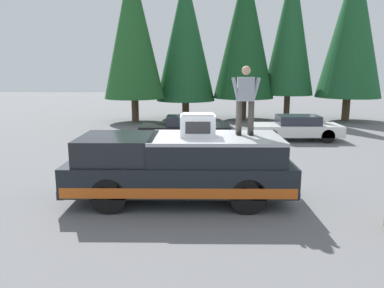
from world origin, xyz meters
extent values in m
plane|color=slate|center=(0.00, 0.00, 0.00)|extent=(90.00, 90.00, 0.00)
cube|color=black|center=(-0.38, 0.09, 0.70)|extent=(2.00, 5.50, 0.70)
cube|color=#CC5619|center=(-0.38, 0.09, 0.51)|extent=(2.01, 5.39, 0.24)
cube|color=black|center=(-0.38, 1.61, 1.35)|extent=(1.84, 1.87, 0.60)
cube|color=black|center=(-0.38, -0.79, 1.31)|extent=(1.92, 3.19, 0.52)
cube|color=#A8AAAF|center=(-0.38, -0.79, 1.61)|extent=(1.94, 3.19, 0.08)
cube|color=#232326|center=(-0.38, 2.78, 0.43)|extent=(1.96, 0.16, 0.20)
cube|color=#B2B5BA|center=(-0.38, -2.60, 0.43)|extent=(1.96, 0.16, 0.20)
cylinder|color=black|center=(-1.23, 1.69, 0.42)|extent=(0.30, 0.84, 0.84)
cylinder|color=black|center=(0.47, 1.69, 0.42)|extent=(0.30, 0.84, 0.84)
cylinder|color=black|center=(-1.23, -1.50, 0.42)|extent=(0.30, 0.84, 0.84)
cylinder|color=black|center=(0.47, -1.50, 0.42)|extent=(0.30, 0.84, 0.84)
cube|color=silver|center=(-0.41, -0.35, 1.91)|extent=(0.64, 0.84, 0.52)
cube|color=#2D2D30|center=(-0.73, -0.35, 1.91)|extent=(0.01, 0.59, 0.29)
cube|color=#99999E|center=(-0.41, -0.35, 2.19)|extent=(0.58, 0.76, 0.04)
cylinder|color=#423D38|center=(-0.15, -1.67, 2.07)|extent=(0.15, 0.15, 0.84)
cube|color=black|center=(-0.19, -1.67, 1.69)|extent=(0.26, 0.11, 0.08)
cylinder|color=#423D38|center=(-0.15, -1.37, 2.07)|extent=(0.15, 0.15, 0.84)
cube|color=black|center=(-0.19, -1.37, 1.69)|extent=(0.26, 0.11, 0.08)
cube|color=#9399A3|center=(-0.15, -1.52, 2.78)|extent=(0.24, 0.40, 0.58)
sphere|color=tan|center=(-0.15, -1.52, 3.23)|extent=(0.22, 0.22, 0.22)
cylinder|color=#9399A3|center=(-0.18, -1.77, 2.78)|extent=(0.09, 0.23, 0.58)
cylinder|color=#9399A3|center=(-0.18, -1.28, 2.78)|extent=(0.09, 0.23, 0.58)
cube|color=white|center=(7.87, -4.96, 0.49)|extent=(1.64, 4.10, 0.50)
cube|color=#282D38|center=(7.87, -5.06, 0.95)|extent=(1.31, 1.89, 0.42)
cylinder|color=black|center=(7.15, -3.69, 0.31)|extent=(0.20, 0.62, 0.62)
cylinder|color=black|center=(8.59, -3.69, 0.31)|extent=(0.20, 0.62, 0.62)
cylinder|color=black|center=(7.15, -6.23, 0.31)|extent=(0.20, 0.62, 0.62)
cylinder|color=black|center=(8.59, -6.23, 0.31)|extent=(0.20, 0.62, 0.62)
cube|color=black|center=(7.57, 0.18, 0.49)|extent=(1.64, 4.10, 0.50)
cube|color=#282D38|center=(7.57, 0.08, 0.95)|extent=(1.31, 1.89, 0.42)
cylinder|color=black|center=(6.85, 1.46, 0.31)|extent=(0.20, 0.62, 0.62)
cylinder|color=black|center=(8.29, 1.46, 0.31)|extent=(0.20, 0.62, 0.62)
cylinder|color=black|center=(6.85, -1.09, 0.31)|extent=(0.20, 0.62, 0.62)
cylinder|color=black|center=(8.29, -1.09, 0.31)|extent=(0.20, 0.62, 0.62)
cylinder|color=#4C3826|center=(14.65, -9.96, 0.75)|extent=(0.48, 0.48, 1.51)
cone|color=#1E562D|center=(14.65, -9.96, 5.88)|extent=(4.00, 4.00, 8.75)
cylinder|color=#4C3826|center=(15.41, -6.34, 0.81)|extent=(0.39, 0.39, 1.62)
cone|color=#1E562D|center=(15.41, -6.34, 5.85)|extent=(3.21, 3.21, 8.46)
cylinder|color=#4C3826|center=(15.28, -3.41, 0.71)|extent=(0.47, 0.47, 1.41)
cone|color=#194C23|center=(15.28, -3.41, 5.66)|extent=(3.91, 3.91, 8.50)
cylinder|color=#4C3826|center=(15.79, 0.39, 0.60)|extent=(0.47, 0.47, 1.20)
cone|color=#1E562D|center=(15.79, 0.39, 5.36)|extent=(3.90, 3.90, 8.31)
cylinder|color=#4C3826|center=(14.06, 3.53, 0.74)|extent=(0.45, 0.45, 1.48)
cone|color=#235B28|center=(14.06, 3.53, 5.63)|extent=(3.71, 3.71, 8.29)
camera|label=1|loc=(-9.36, -0.31, 3.25)|focal=34.82mm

